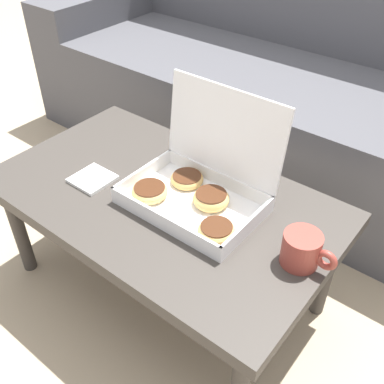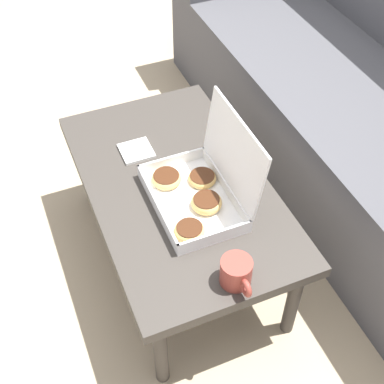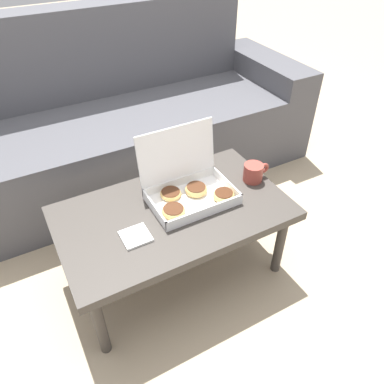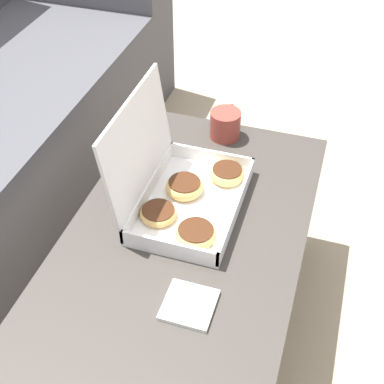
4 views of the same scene
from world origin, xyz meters
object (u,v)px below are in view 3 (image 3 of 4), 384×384
(coffee_mug, at_px, (254,172))
(couch, at_px, (106,129))
(coffee_table, at_px, (174,217))
(pastry_box, at_px, (189,188))

(coffee_mug, bearing_deg, couch, 114.90)
(couch, distance_m, coffee_table, 0.93)
(couch, relative_size, pastry_box, 6.89)
(pastry_box, relative_size, coffee_mug, 2.74)
(pastry_box, height_order, coffee_mug, pastry_box)
(pastry_box, xyz_separation_m, coffee_mug, (0.33, -0.03, -0.01))
(couch, relative_size, coffee_mug, 18.84)
(coffee_table, bearing_deg, coffee_mug, 1.56)
(coffee_table, xyz_separation_m, coffee_mug, (0.43, 0.01, 0.08))
(coffee_table, relative_size, pastry_box, 2.69)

